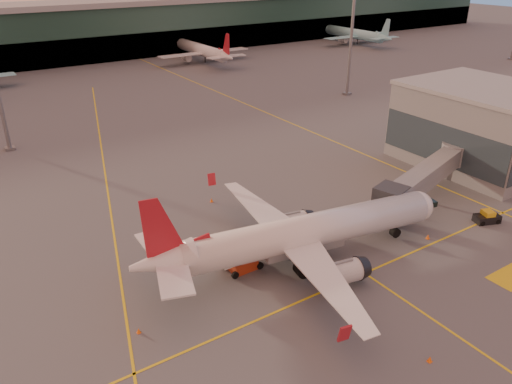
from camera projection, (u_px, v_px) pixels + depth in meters
ground at (364, 316)px, 46.92m from camera, size 600.00×600.00×0.00m
taxi_markings at (124, 175)px, 76.83m from camera, size 100.12×173.00×0.01m
terminal at (31, 35)px, 150.06m from camera, size 400.00×20.00×17.60m
gate_building at (480, 126)px, 78.52m from camera, size 18.40×22.40×12.60m
mast_east_near at (352, 31)px, 114.53m from camera, size 2.40×2.40×25.60m
main_airplane at (300, 235)px, 53.58m from camera, size 35.75×32.43×10.83m
jet_bridge at (430, 173)px, 67.97m from camera, size 23.93×9.63×5.52m
catering_truck at (241, 252)px, 52.85m from camera, size 5.12×2.36×3.95m
pushback_tug at (487, 218)px, 63.05m from camera, size 3.48×2.63×1.60m
cone_nose at (418, 215)px, 64.31m from camera, size 0.50×0.50×0.63m
cone_tail at (139, 331)px, 44.70m from camera, size 0.40×0.40×0.51m
cone_wing_right at (430, 359)px, 41.52m from camera, size 0.43×0.43×0.55m
cone_wing_left at (212, 200)px, 68.41m from camera, size 0.42×0.42×0.53m
cone_fwd at (428, 237)px, 59.51m from camera, size 0.45×0.45×0.57m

